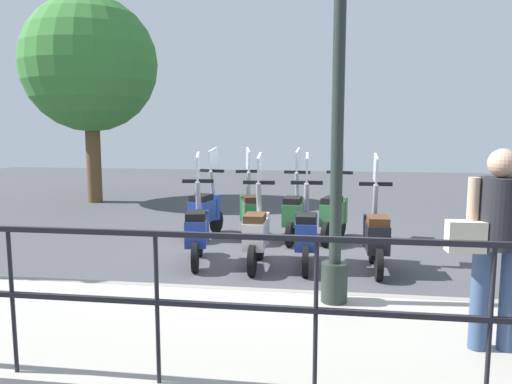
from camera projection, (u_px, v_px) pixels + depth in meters
name	position (u px, v px, depth m)	size (l,w,h in m)	color
ground_plane	(287.00, 254.00, 7.50)	(28.00, 28.00, 0.00)	#424247
promenade_walkway	(257.00, 335.00, 4.40)	(2.20, 20.00, 0.15)	#A39E93
fence_railing	(234.00, 283.00, 3.27)	(0.04, 16.03, 1.07)	black
lamp_post_near	(338.00, 96.00, 4.77)	(0.26, 0.90, 4.58)	#232D28
pedestrian_with_bag	(496.00, 234.00, 3.84)	(0.34, 0.65, 1.59)	#384C70
tree_large	(90.00, 65.00, 12.15)	(3.28, 3.28, 5.04)	brown
scooter_near_0	(376.00, 235.00, 6.54)	(1.23, 0.44, 1.54)	black
scooter_near_1	(306.00, 233.00, 6.70)	(1.23, 0.44, 1.54)	black
scooter_near_2	(256.00, 232.00, 6.72)	(1.23, 0.44, 1.54)	black
scooter_near_3	(197.00, 230.00, 6.89)	(1.22, 0.48, 1.54)	black
scooter_far_0	(334.00, 213.00, 8.23)	(1.20, 0.54, 1.54)	black
scooter_far_1	(294.00, 213.00, 8.26)	(1.23, 0.44, 1.54)	black
scooter_far_2	(250.00, 211.00, 8.41)	(1.20, 0.53, 1.54)	black
scooter_far_3	(205.00, 210.00, 8.53)	(1.22, 0.51, 1.54)	black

